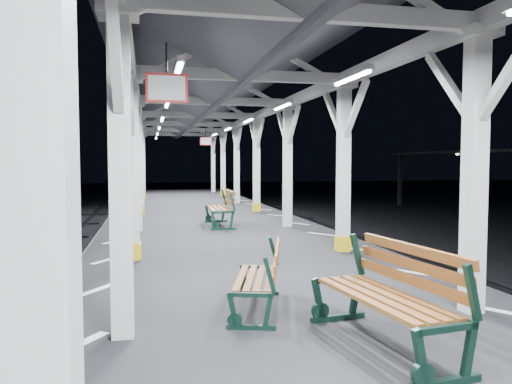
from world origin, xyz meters
name	(u,v)px	position (x,y,z in m)	size (l,w,h in m)	color
ground	(268,347)	(0.00, 0.00, 0.00)	(120.00, 120.00, 0.00)	black
platform	(268,314)	(0.00, 0.00, 0.50)	(6.00, 50.00, 1.00)	black
hazard_stripes_left	(97,290)	(-2.45, 0.00, 1.00)	(1.00, 48.00, 0.01)	silver
hazard_stripes_right	(417,273)	(2.45, 0.00, 1.00)	(1.00, 48.00, 0.01)	silver
canopy	(268,39)	(0.00, -0.02, 4.56)	(5.40, 49.00, 4.65)	beige
bench_near	(393,293)	(0.55, -2.82, 1.53)	(0.90, 1.89, 0.99)	black
bench_mid	(263,276)	(-0.41, -1.42, 1.42)	(0.91, 1.55, 0.79)	black
bench_far	(223,207)	(0.29, 6.52, 1.53)	(0.73, 1.84, 0.99)	black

